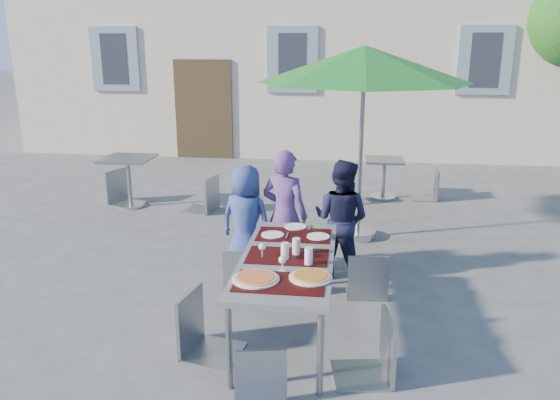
# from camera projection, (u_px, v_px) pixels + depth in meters

# --- Properties ---
(ground) EXTENTS (90.00, 90.00, 0.00)m
(ground) POSITION_uv_depth(u_px,v_px,m) (210.00, 319.00, 5.21)
(ground) COLOR #4C4C4F
(ground) RESTS_ON ground
(dining_table) EXTENTS (0.80, 1.85, 0.76)m
(dining_table) POSITION_uv_depth(u_px,v_px,m) (287.00, 262.00, 4.76)
(dining_table) COLOR #494A4F
(dining_table) RESTS_ON ground
(pizza_near_left) EXTENTS (0.37, 0.37, 0.03)m
(pizza_near_left) POSITION_uv_depth(u_px,v_px,m) (256.00, 278.00, 4.27)
(pizza_near_left) COLOR white
(pizza_near_left) RESTS_ON dining_table
(pizza_near_right) EXTENTS (0.35, 0.35, 0.03)m
(pizza_near_right) POSITION_uv_depth(u_px,v_px,m) (311.00, 276.00, 4.29)
(pizza_near_right) COLOR white
(pizza_near_right) RESTS_ON dining_table
(glassware) EXTENTS (0.48, 0.45, 0.15)m
(glassware) POSITION_uv_depth(u_px,v_px,m) (292.00, 252.00, 4.64)
(glassware) COLOR silver
(glassware) RESTS_ON dining_table
(place_settings) EXTENTS (0.70, 0.49, 0.01)m
(place_settings) POSITION_uv_depth(u_px,v_px,m) (296.00, 232.00, 5.32)
(place_settings) COLOR white
(place_settings) RESTS_ON dining_table
(child_0) EXTENTS (0.70, 0.55, 1.25)m
(child_0) POSITION_uv_depth(u_px,v_px,m) (246.00, 221.00, 6.10)
(child_0) COLOR navy
(child_0) RESTS_ON ground
(child_1) EXTENTS (0.61, 0.50, 1.45)m
(child_1) POSITION_uv_depth(u_px,v_px,m) (285.00, 215.00, 5.98)
(child_1) COLOR #583A77
(child_1) RESTS_ON ground
(child_2) EXTENTS (0.75, 0.60, 1.34)m
(child_2) POSITION_uv_depth(u_px,v_px,m) (341.00, 219.00, 6.00)
(child_2) COLOR #161732
(child_2) RESTS_ON ground
(chair_0) EXTENTS (0.46, 0.47, 0.97)m
(chair_0) POSITION_uv_depth(u_px,v_px,m) (246.00, 244.00, 5.57)
(chair_0) COLOR gray
(chair_0) RESTS_ON ground
(chair_1) EXTENTS (0.49, 0.50, 0.90)m
(chair_1) POSITION_uv_depth(u_px,v_px,m) (286.00, 245.00, 5.65)
(chair_1) COLOR gray
(chair_1) RESTS_ON ground
(chair_2) EXTENTS (0.45, 0.45, 0.94)m
(chair_2) POSITION_uv_depth(u_px,v_px,m) (368.00, 247.00, 5.52)
(chair_2) COLOR gray
(chair_2) RESTS_ON ground
(chair_3) EXTENTS (0.53, 0.52, 1.01)m
(chair_3) POSITION_uv_depth(u_px,v_px,m) (200.00, 287.00, 4.51)
(chair_3) COLOR gray
(chair_3) RESTS_ON ground
(chair_4) EXTENTS (0.50, 0.50, 0.98)m
(chair_4) POSITION_uv_depth(u_px,v_px,m) (377.00, 310.00, 4.16)
(chair_4) COLOR #939A9E
(chair_4) RESTS_ON ground
(chair_5) EXTENTS (0.45, 0.45, 0.86)m
(chair_5) POSITION_uv_depth(u_px,v_px,m) (261.00, 351.00, 3.75)
(chair_5) COLOR gray
(chair_5) RESTS_ON ground
(patio_umbrella) EXTENTS (2.71, 2.71, 2.52)m
(patio_umbrella) POSITION_uv_depth(u_px,v_px,m) (364.00, 66.00, 6.79)
(patio_umbrella) COLOR #B7BABF
(patio_umbrella) RESTS_ON ground
(cafe_table_0) EXTENTS (0.75, 0.75, 0.81)m
(cafe_table_0) POSITION_uv_depth(u_px,v_px,m) (129.00, 172.00, 8.66)
(cafe_table_0) COLOR #B7BABF
(cafe_table_0) RESTS_ON ground
(bg_chair_l_0) EXTENTS (0.60, 0.60, 1.05)m
(bg_chair_l_0) POSITION_uv_depth(u_px,v_px,m) (120.00, 166.00, 8.84)
(bg_chair_l_0) COLOR gray
(bg_chair_l_0) RESTS_ON ground
(bg_chair_r_0) EXTENTS (0.55, 0.55, 1.05)m
(bg_chair_r_0) POSITION_uv_depth(u_px,v_px,m) (205.00, 173.00, 8.41)
(bg_chair_r_0) COLOR gray
(bg_chair_r_0) RESTS_ON ground
(cafe_table_1) EXTENTS (0.63, 0.63, 0.68)m
(cafe_table_1) POSITION_uv_depth(u_px,v_px,m) (384.00, 173.00, 9.18)
(cafe_table_1) COLOR #B7BABF
(cafe_table_1) RESTS_ON ground
(bg_chair_l_1) EXTENTS (0.49, 0.49, 0.85)m
(bg_chair_l_1) POSITION_uv_depth(u_px,v_px,m) (353.00, 173.00, 8.93)
(bg_chair_l_1) COLOR gray
(bg_chair_l_1) RESTS_ON ground
(bg_chair_r_1) EXTENTS (0.45, 0.45, 0.97)m
(bg_chair_r_1) POSITION_uv_depth(u_px,v_px,m) (432.00, 166.00, 9.09)
(bg_chair_r_1) COLOR gray
(bg_chair_r_1) RESTS_ON ground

